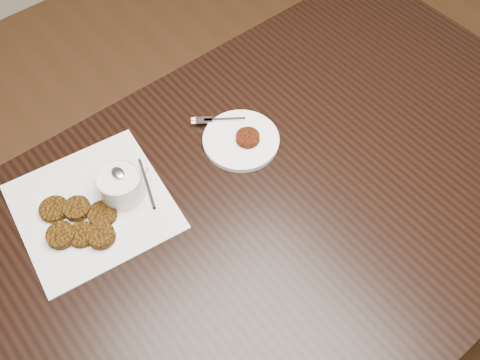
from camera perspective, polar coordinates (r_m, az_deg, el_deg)
name	(u,v)px	position (r m, az deg, el deg)	size (l,w,h in m)	color
floor	(270,337)	(1.81, 3.15, -16.27)	(4.00, 4.00, 0.00)	#51301C
table	(283,264)	(1.49, 4.53, -8.81)	(1.41, 0.91, 0.75)	black
napkin	(93,207)	(1.17, -15.27, -2.72)	(0.30, 0.30, 0.00)	white
sauce_ramekin	(118,176)	(1.12, -12.78, 0.43)	(0.13, 0.13, 0.13)	silver
patty_cluster	(82,222)	(1.14, -16.38, -4.29)	(0.20, 0.20, 0.02)	brown
plate_with_patty	(241,138)	(1.22, 0.11, 4.42)	(0.17, 0.17, 0.03)	white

